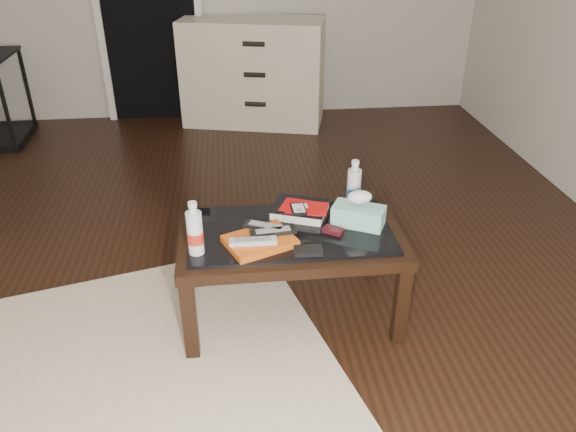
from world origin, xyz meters
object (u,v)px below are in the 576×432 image
at_px(water_bottle_left, 195,228).
at_px(water_bottle_right, 354,184).
at_px(coffee_table, 291,242).
at_px(textbook, 300,210).
at_px(tissue_box, 358,216).
at_px(dresser, 253,73).

relative_size(water_bottle_left, water_bottle_right, 1.00).
distance_m(coffee_table, textbook, 0.18).
bearing_deg(tissue_box, textbook, -179.47).
bearing_deg(water_bottle_left, coffee_table, 18.91).
bearing_deg(water_bottle_right, textbook, -168.74).
xyz_separation_m(coffee_table, water_bottle_left, (-0.41, -0.14, 0.18)).
relative_size(dresser, water_bottle_right, 5.40).
distance_m(textbook, tissue_box, 0.28).
xyz_separation_m(water_bottle_left, tissue_box, (0.73, 0.16, -0.07)).
distance_m(textbook, water_bottle_left, 0.56).
xyz_separation_m(water_bottle_right, tissue_box, (-0.01, -0.18, -0.07)).
distance_m(dresser, textbook, 2.59).
bearing_deg(water_bottle_left, tissue_box, 12.37).
distance_m(dresser, water_bottle_left, 2.90).
xyz_separation_m(coffee_table, tissue_box, (0.31, 0.02, 0.11)).
bearing_deg(water_bottle_left, dresser, 82.15).
distance_m(coffee_table, water_bottle_right, 0.42).
bearing_deg(textbook, water_bottle_right, 32.61).
xyz_separation_m(dresser, water_bottle_left, (-0.40, -2.87, 0.13)).
height_order(water_bottle_right, tissue_box, water_bottle_right).
bearing_deg(dresser, tissue_box, -69.09).
relative_size(water_bottle_left, tissue_box, 1.03).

